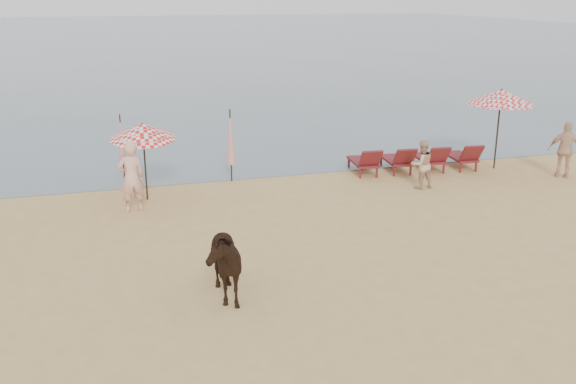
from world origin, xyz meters
name	(u,v)px	position (x,y,z in m)	size (l,w,h in m)	color
ground	(368,335)	(0.00, 0.00, 0.00)	(120.00, 120.00, 0.00)	tan
sea	(129,36)	(0.00, 80.00, 0.00)	(160.00, 140.00, 0.06)	#51606B
lounger_cluster_right	(415,158)	(5.62, 9.34, 0.45)	(4.24, 2.10, 0.65)	maroon
umbrella_open_left_b	(143,131)	(-3.10, 8.79, 2.00)	(1.81, 1.85, 2.31)	black
umbrella_open_right	(501,97)	(8.40, 8.97, 2.42)	(2.20, 2.20, 2.69)	black
umbrella_closed_left	(122,140)	(-3.63, 11.13, 1.28)	(0.25, 0.25, 2.09)	black
umbrella_closed_right	(231,137)	(-0.40, 9.95, 1.41)	(0.28, 0.28, 2.29)	black
cow	(219,261)	(-2.22, 2.17, 0.77)	(0.83, 1.81, 1.53)	black
beachgoer_left	(131,177)	(-3.54, 7.88, 0.96)	(0.70, 0.46, 1.93)	#E4A98E
beachgoer_right_a	(422,165)	(4.96, 7.62, 0.74)	(0.72, 0.56, 1.47)	tan
beachgoer_right_b	(566,150)	(9.88, 7.40, 0.90)	(1.06, 0.44, 1.81)	tan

